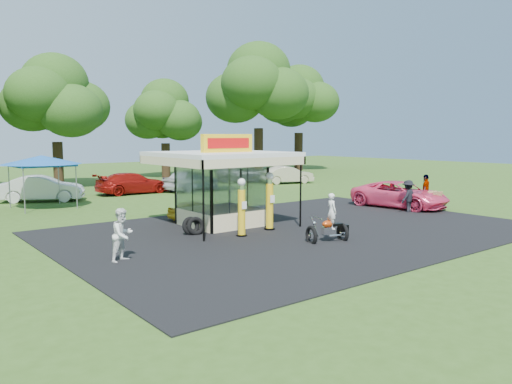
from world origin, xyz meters
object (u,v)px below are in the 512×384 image
at_px(gas_pump_left, 242,209).
at_px(kiosk_car, 196,210).
at_px(tent_east, 208,152).
at_px(spectator_east_b, 426,190).
at_px(bg_car_a, 42,189).
at_px(bg_car_d, 246,174).
at_px(tent_west, 41,160).
at_px(bg_car_c, 191,180).
at_px(spectator_east_a, 408,196).
at_px(gas_pump_right, 270,203).
at_px(gas_station_kiosk, 221,187).
at_px(pink_sedan, 400,195).
at_px(spectator_west, 123,235).
at_px(bg_car_b, 133,183).
at_px(motorcycle, 330,222).
at_px(bg_car_e, 287,175).
at_px(a_frame_sign, 435,201).

xyz_separation_m(gas_pump_left, kiosk_car, (0.78, 4.83, -0.67)).
bearing_deg(tent_east, spectator_east_b, -69.47).
relative_size(bg_car_a, bg_car_d, 0.91).
xyz_separation_m(spectator_east_b, tent_west, (-17.74, 12.97, 1.78)).
bearing_deg(bg_car_c, bg_car_a, 69.62).
distance_m(gas_pump_left, bg_car_a, 16.90).
bearing_deg(spectator_east_a, gas_pump_right, -12.99).
relative_size(gas_station_kiosk, spectator_east_b, 2.87).
bearing_deg(pink_sedan, gas_pump_right, 176.93).
relative_size(spectator_west, spectator_east_b, 0.94).
bearing_deg(spectator_east_a, bg_car_a, -58.67).
relative_size(spectator_east_b, bg_car_b, 0.36).
bearing_deg(gas_pump_right, bg_car_c, 71.09).
xyz_separation_m(spectator_west, tent_east, (13.57, 16.00, 1.99)).
xyz_separation_m(motorcycle, tent_west, (-6.20, 16.36, 1.95)).
distance_m(motorcycle, spectator_east_a, 9.11).
height_order(bg_car_b, tent_west, tent_west).
bearing_deg(bg_car_d, motorcycle, -174.50).
xyz_separation_m(kiosk_car, spectator_east_a, (10.05, -5.12, 0.40)).
height_order(kiosk_car, bg_car_c, bg_car_c).
bearing_deg(gas_pump_right, tent_east, 66.77).
xyz_separation_m(kiosk_car, bg_car_e, (15.90, 11.17, 0.26)).
bearing_deg(motorcycle, gas_pump_right, 110.59).
xyz_separation_m(spectator_east_a, tent_west, (-14.93, 13.75, 1.85)).
bearing_deg(bg_car_d, tent_east, 156.70).
relative_size(gas_station_kiosk, bg_car_d, 0.99).
bearing_deg(bg_car_c, gas_station_kiosk, 135.98).
relative_size(spectator_west, bg_car_a, 0.36).
relative_size(a_frame_sign, bg_car_e, 0.24).
xyz_separation_m(bg_car_a, bg_car_b, (6.24, 0.43, -0.06)).
relative_size(gas_pump_left, gas_pump_right, 0.95).
bearing_deg(bg_car_e, a_frame_sign, -179.07).
distance_m(bg_car_c, tent_west, 11.82).
bearing_deg(gas_pump_right, pink_sedan, 4.01).
relative_size(spectator_east_b, bg_car_e, 0.42).
height_order(kiosk_car, spectator_west, spectator_west).
relative_size(gas_station_kiosk, tent_west, 1.25).
height_order(a_frame_sign, bg_car_d, bg_car_d).
distance_m(tent_west, tent_east, 12.35).
bearing_deg(spectator_west, pink_sedan, -19.05).
distance_m(gas_pump_left, spectator_east_b, 13.66).
bearing_deg(gas_pump_right, spectator_east_a, -4.33).
relative_size(bg_car_a, tent_east, 1.09).
distance_m(spectator_east_a, bg_car_c, 16.95).
bearing_deg(motorcycle, bg_car_c, 90.13).
relative_size(gas_station_kiosk, gas_pump_right, 2.13).
height_order(kiosk_car, tent_east, tent_east).
bearing_deg(bg_car_a, tent_west, -168.70).
bearing_deg(kiosk_car, pink_sedan, -108.27).
height_order(spectator_east_b, bg_car_b, spectator_east_b).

